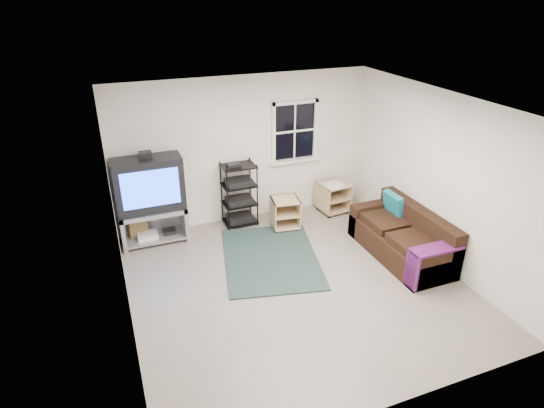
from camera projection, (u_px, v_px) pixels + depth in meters
name	position (u px, v px, depth m)	size (l,w,h in m)	color
room	(295.00, 135.00, 8.17)	(4.60, 4.62, 4.60)	gray
tv_unit	(150.00, 194.00, 7.35)	(1.08, 0.54, 1.59)	#93939A
av_rack	(239.00, 198.00, 8.05)	(0.58, 0.42, 1.17)	black
side_table_left	(285.00, 211.00, 8.05)	(0.53, 0.53, 0.55)	tan
side_table_right	(332.00, 195.00, 8.60)	(0.57, 0.58, 0.60)	tan
sofa	(403.00, 239.00, 7.18)	(0.82, 1.86, 0.85)	black
shag_rug	(271.00, 257.00, 7.22)	(1.44, 1.98, 0.02)	#311E15
paper_bag	(137.00, 228.00, 7.66)	(0.31, 0.20, 0.44)	olive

